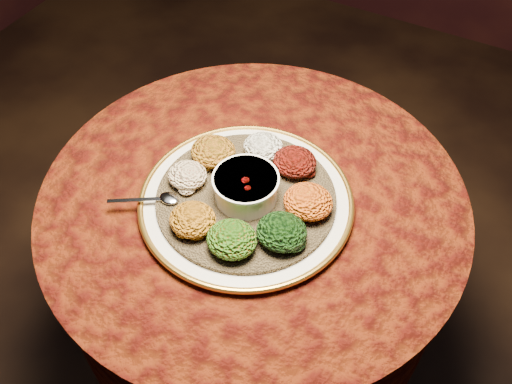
% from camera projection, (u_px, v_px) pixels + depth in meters
% --- Properties ---
extents(table, '(0.96, 0.96, 0.73)m').
position_uv_depth(table, '(253.00, 242.00, 1.41)').
color(table, black).
rests_on(table, ground).
extents(platter, '(0.47, 0.47, 0.02)m').
position_uv_depth(platter, '(246.00, 201.00, 1.24)').
color(platter, beige).
rests_on(platter, table).
extents(injera, '(0.46, 0.46, 0.01)m').
position_uv_depth(injera, '(246.00, 198.00, 1.23)').
color(injera, brown).
rests_on(injera, platter).
extents(stew_bowl, '(0.14, 0.14, 0.06)m').
position_uv_depth(stew_bowl, '(246.00, 186.00, 1.20)').
color(stew_bowl, white).
rests_on(stew_bowl, injera).
extents(spoon, '(0.14, 0.09, 0.01)m').
position_uv_depth(spoon, '(164.00, 199.00, 1.22)').
color(spoon, silver).
rests_on(spoon, injera).
extents(portion_ayib, '(0.09, 0.09, 0.04)m').
position_uv_depth(portion_ayib, '(263.00, 147.00, 1.30)').
color(portion_ayib, white).
rests_on(portion_ayib, injera).
extents(portion_kitfo, '(0.10, 0.09, 0.05)m').
position_uv_depth(portion_kitfo, '(295.00, 162.00, 1.26)').
color(portion_kitfo, black).
rests_on(portion_kitfo, injera).
extents(portion_tikil, '(0.11, 0.10, 0.05)m').
position_uv_depth(portion_tikil, '(308.00, 202.00, 1.19)').
color(portion_tikil, '#C38110').
rests_on(portion_tikil, injera).
extents(portion_gomen, '(0.10, 0.10, 0.05)m').
position_uv_depth(portion_gomen, '(282.00, 232.00, 1.14)').
color(portion_gomen, black).
rests_on(portion_gomen, injera).
extents(portion_mixveg, '(0.10, 0.10, 0.05)m').
position_uv_depth(portion_mixveg, '(232.00, 239.00, 1.12)').
color(portion_mixveg, '#902909').
rests_on(portion_mixveg, injera).
extents(portion_kik, '(0.10, 0.09, 0.05)m').
position_uv_depth(portion_kik, '(193.00, 219.00, 1.16)').
color(portion_kik, '#B66510').
rests_on(portion_kik, injera).
extents(portion_timatim, '(0.09, 0.08, 0.04)m').
position_uv_depth(portion_timatim, '(187.00, 175.00, 1.24)').
color(portion_timatim, maroon).
rests_on(portion_timatim, injera).
extents(portion_shiro, '(0.10, 0.10, 0.05)m').
position_uv_depth(portion_shiro, '(213.00, 151.00, 1.28)').
color(portion_shiro, '#A35713').
rests_on(portion_shiro, injera).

